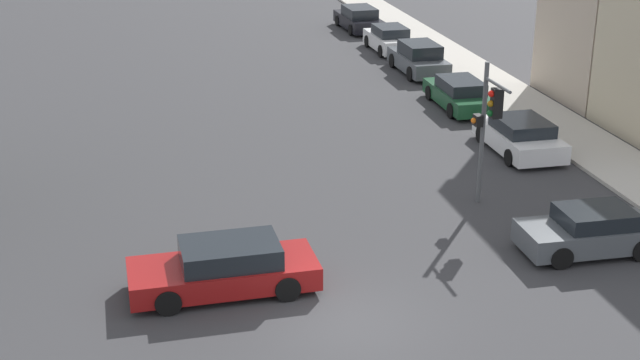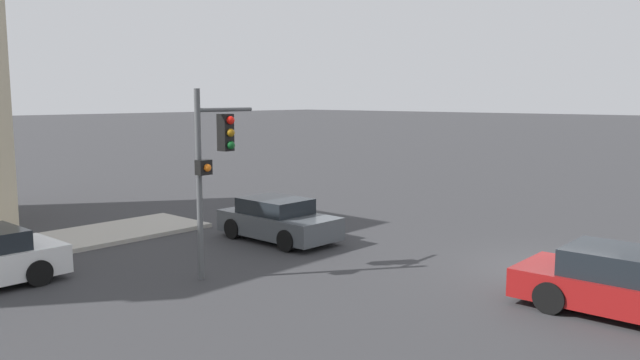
% 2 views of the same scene
% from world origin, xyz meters
% --- Properties ---
extents(ground_plane, '(300.00, 300.00, 0.00)m').
position_xyz_m(ground_plane, '(0.00, 0.00, 0.00)').
color(ground_plane, '#333335').
extents(traffic_signal, '(0.58, 1.85, 4.53)m').
position_xyz_m(traffic_signal, '(5.92, 6.07, 2.97)').
color(traffic_signal, '#515456').
rests_on(traffic_signal, ground_plane).
extents(crossing_car_0, '(3.86, 1.89, 1.28)m').
position_xyz_m(crossing_car_0, '(7.56, 2.38, 0.62)').
color(crossing_car_0, '#4C5156').
rests_on(crossing_car_0, ground_plane).
extents(crossing_car_1, '(4.79, 2.09, 1.32)m').
position_xyz_m(crossing_car_1, '(-2.59, 2.32, 0.63)').
color(crossing_car_1, maroon).
rests_on(crossing_car_1, ground_plane).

